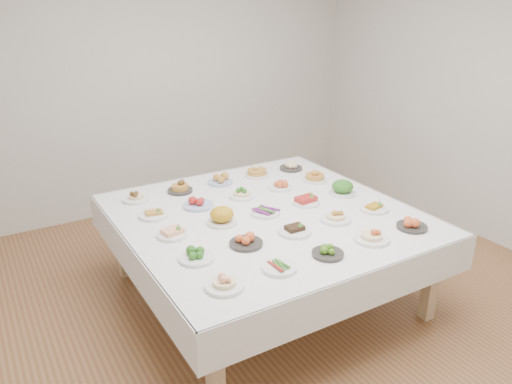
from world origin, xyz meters
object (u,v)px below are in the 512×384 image
dish_0 (224,280)px  dish_12 (265,211)px  display_table (266,221)px  dish_24 (291,166)px

dish_0 → dish_12: dish_0 is taller
display_table → dish_0: size_ratio=9.57×
display_table → dish_12: dish_12 is taller
dish_0 → dish_24: size_ratio=1.05×
display_table → dish_24: bearing=45.1°
dish_12 → dish_24: dish_24 is taller
display_table → dish_24: size_ratio=10.04×
dish_12 → dish_24: (0.78, 0.79, 0.01)m
display_table → dish_24: (0.77, 0.78, 0.10)m
dish_0 → display_table: bearing=45.5°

